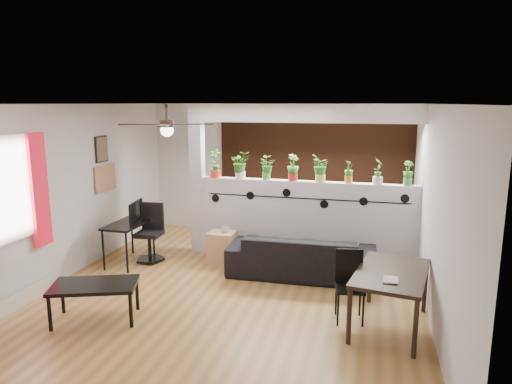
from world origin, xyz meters
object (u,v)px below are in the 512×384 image
potted_plant_2 (266,167)px  cup (225,229)px  potted_plant_3 (293,167)px  ceiling_fan (167,126)px  potted_plant_5 (349,171)px  potted_plant_4 (321,167)px  sofa (302,256)px  potted_plant_6 (378,170)px  computer_desk (129,226)px  potted_plant_0 (215,163)px  office_chair (151,236)px  folding_chair (349,279)px  dining_table (391,277)px  potted_plant_7 (408,172)px  cube_shelf (222,247)px  potted_plant_1 (240,164)px  coffee_table (94,288)px

potted_plant_2 → cup: size_ratio=3.35×
cup → potted_plant_3: bearing=24.6°
ceiling_fan → potted_plant_5: 3.00m
potted_plant_4 → sofa: (-0.17, -0.72, -1.28)m
sofa → potted_plant_6: bearing=-147.8°
potted_plant_2 → potted_plant_4: potted_plant_4 is taller
sofa → computer_desk: computer_desk is taller
ceiling_fan → potted_plant_0: ceiling_fan is taller
potted_plant_6 → cup: (-2.39, -0.48, -1.01)m
computer_desk → office_chair: bearing=32.5°
folding_chair → dining_table: bearing=-13.5°
potted_plant_7 → sofa: size_ratio=0.18×
potted_plant_0 → cup: (0.32, -0.48, -1.04)m
cup → cube_shelf: bearing=180.0°
potted_plant_1 → cube_shelf: (-0.18, -0.48, -1.33)m
potted_plant_4 → coffee_table: (-2.38, -2.81, -1.17)m
potted_plant_2 → potted_plant_3: size_ratio=0.91×
potted_plant_5 → office_chair: bearing=-168.0°
potted_plant_7 → folding_chair: bearing=-110.7°
potted_plant_0 → office_chair: potted_plant_0 is taller
potted_plant_4 → office_chair: potted_plant_4 is taller
folding_chair → potted_plant_1: bearing=134.7°
computer_desk → potted_plant_4: bearing=15.9°
computer_desk → potted_plant_2: bearing=22.2°
office_chair → ceiling_fan: bearing=-51.1°
potted_plant_3 → coffee_table: bearing=-124.4°
potted_plant_2 → cube_shelf: 1.52m
potted_plant_1 → potted_plant_0: bearing=-180.0°
potted_plant_4 → dining_table: 2.55m
potted_plant_6 → computer_desk: (-3.92, -0.86, -0.96)m
potted_plant_6 → coffee_table: (-3.28, -2.81, -1.16)m
potted_plant_4 → cube_shelf: 2.09m
ceiling_fan → potted_plant_3: (1.37, 1.80, -0.73)m
potted_plant_7 → dining_table: size_ratio=0.28×
potted_plant_0 → cube_shelf: potted_plant_0 is taller
office_chair → potted_plant_4: bearing=13.9°
potted_plant_1 → cup: size_ratio=3.95×
potted_plant_1 → office_chair: size_ratio=0.49×
potted_plant_5 → potted_plant_7: size_ratio=0.94×
potted_plant_5 → computer_desk: (-3.47, -0.86, -0.92)m
sofa → cup: size_ratio=17.98×
potted_plant_4 → potted_plant_0: bearing=-180.0°
cup → dining_table: dining_table is taller
potted_plant_2 → potted_plant_5: bearing=-0.0°
potted_plant_0 → office_chair: bearing=-143.8°
potted_plant_0 → dining_table: potted_plant_0 is taller
dining_table → potted_plant_0: bearing=144.1°
potted_plant_5 → coffee_table: bearing=-135.2°
cup → computer_desk: bearing=-165.8°
potted_plant_0 → cube_shelf: size_ratio=0.94×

